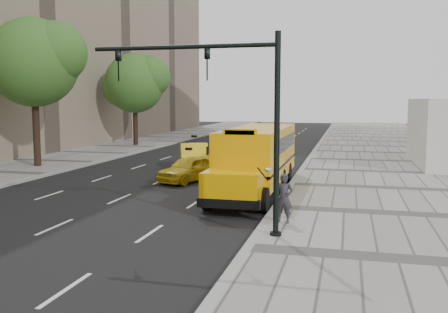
% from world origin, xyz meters
% --- Properties ---
extents(ground, '(140.00, 140.00, 0.00)m').
position_xyz_m(ground, '(0.00, 0.00, 0.00)').
color(ground, black).
rests_on(ground, ground).
extents(sidewalk_museum, '(12.00, 140.00, 0.15)m').
position_xyz_m(sidewalk_museum, '(12.00, 0.00, 0.07)').
color(sidewalk_museum, gray).
rests_on(sidewalk_museum, ground).
extents(sidewalk_far, '(6.00, 140.00, 0.15)m').
position_xyz_m(sidewalk_far, '(-11.00, 0.00, 0.07)').
color(sidewalk_far, gray).
rests_on(sidewalk_far, ground).
extents(curb_museum, '(0.30, 140.00, 0.15)m').
position_xyz_m(curb_museum, '(6.00, 0.00, 0.07)').
color(curb_museum, gray).
rests_on(curb_museum, ground).
extents(curb_far, '(0.30, 140.00, 0.15)m').
position_xyz_m(curb_far, '(-8.00, 0.00, 0.07)').
color(curb_far, gray).
rests_on(curb_far, ground).
extents(tree_b, '(6.26, 5.56, 9.44)m').
position_xyz_m(tree_b, '(-10.39, 2.88, 6.71)').
color(tree_b, black).
rests_on(tree_b, ground).
extents(tree_c, '(6.15, 5.47, 8.59)m').
position_xyz_m(tree_c, '(-10.40, 18.02, 5.90)').
color(tree_c, black).
rests_on(tree_c, ground).
extents(school_bus, '(2.96, 11.56, 3.19)m').
position_xyz_m(school_bus, '(4.50, -1.25, 1.76)').
color(school_bus, '#DA9600').
rests_on(school_bus, ground).
extents(taxi_near, '(2.87, 4.28, 1.35)m').
position_xyz_m(taxi_near, '(0.49, 0.28, 0.68)').
color(taxi_near, yellow).
rests_on(taxi_near, ground).
extents(taxi_far, '(3.30, 5.17, 1.61)m').
position_xyz_m(taxi_far, '(-0.62, 4.78, 0.80)').
color(taxi_far, yellow).
rests_on(taxi_far, ground).
extents(pedestrian, '(0.66, 0.47, 1.70)m').
position_xyz_m(pedestrian, '(6.64, -8.05, 1.00)').
color(pedestrian, '#2A282E').
rests_on(pedestrian, sidewalk_museum).
extents(traffic_signal, '(6.18, 0.36, 6.40)m').
position_xyz_m(traffic_signal, '(5.19, -9.73, 4.09)').
color(traffic_signal, black).
rests_on(traffic_signal, ground).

